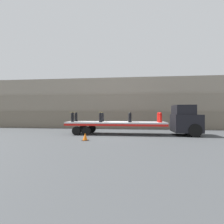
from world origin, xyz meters
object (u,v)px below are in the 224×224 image
at_px(fire_hydrant_black_near_2, 130,117).
at_px(fire_hydrant_black_far_0, 76,117).
at_px(fire_hydrant_black_far_2, 130,117).
at_px(fire_hydrant_black_far_1, 103,117).
at_px(fire_hydrant_black_near_1, 101,117).
at_px(fire_hydrant_red_near_3, 160,117).
at_px(fire_hydrant_black_near_0, 72,117).
at_px(truck_cab, 186,120).
at_px(flatbed_trailer, 110,124).
at_px(fire_hydrant_red_far_3, 159,117).
at_px(traffic_cone, 85,137).

bearing_deg(fire_hydrant_black_near_2, fire_hydrant_black_far_0, 169.06).
xyz_separation_m(fire_hydrant_black_near_2, fire_hydrant_black_far_2, (0.00, 1.09, 0.00)).
bearing_deg(fire_hydrant_black_far_1, fire_hydrant_black_near_1, -90.00).
bearing_deg(fire_hydrant_red_near_3, fire_hydrant_black_near_0, 180.00).
xyz_separation_m(truck_cab, flatbed_trailer, (-7.33, 0.00, -0.42)).
height_order(fire_hydrant_black_far_2, fire_hydrant_red_near_3, same).
height_order(truck_cab, fire_hydrant_red_near_3, truck_cab).
height_order(fire_hydrant_black_near_0, fire_hydrant_red_near_3, same).
height_order(flatbed_trailer, fire_hydrant_black_far_0, fire_hydrant_black_far_0).
relative_size(flatbed_trailer, fire_hydrant_red_far_3, 10.20).
relative_size(fire_hydrant_black_far_1, fire_hydrant_black_far_2, 1.00).
bearing_deg(fire_hydrant_black_near_0, fire_hydrant_red_far_3, 7.34).
relative_size(truck_cab, fire_hydrant_red_near_3, 3.01).
distance_m(fire_hydrant_black_near_1, fire_hydrant_red_near_3, 5.65).
bearing_deg(fire_hydrant_black_far_2, truck_cab, -5.87).
xyz_separation_m(fire_hydrant_red_near_3, fire_hydrant_red_far_3, (0.00, 1.09, 0.00)).
xyz_separation_m(fire_hydrant_black_far_0, fire_hydrant_black_near_2, (5.65, -1.09, 0.00)).
distance_m(truck_cab, flatbed_trailer, 7.34).
distance_m(fire_hydrant_black_far_1, fire_hydrant_black_near_2, 3.03).
height_order(fire_hydrant_black_near_1, fire_hydrant_black_far_1, same).
bearing_deg(fire_hydrant_black_far_2, fire_hydrant_black_near_2, -90.00).
bearing_deg(fire_hydrant_black_near_2, fire_hydrant_red_near_3, 0.00).
xyz_separation_m(fire_hydrant_black_far_2, fire_hydrant_red_far_3, (2.83, 0.00, 0.00)).
height_order(fire_hydrant_black_near_0, fire_hydrant_black_near_2, same).
height_order(fire_hydrant_black_near_1, fire_hydrant_black_near_2, same).
xyz_separation_m(fire_hydrant_black_far_0, fire_hydrant_black_near_1, (2.83, -1.09, 0.00)).
bearing_deg(fire_hydrant_black_near_1, fire_hydrant_black_near_0, 180.00).
bearing_deg(fire_hydrant_red_far_3, fire_hydrant_black_far_0, 180.00).
xyz_separation_m(truck_cab, fire_hydrant_black_far_0, (-10.96, 0.55, 0.26)).
bearing_deg(fire_hydrant_black_far_2, fire_hydrant_red_far_3, 0.00).
relative_size(fire_hydrant_black_near_1, fire_hydrant_red_near_3, 1.00).
relative_size(truck_cab, traffic_cone, 4.81).
distance_m(fire_hydrant_black_far_0, fire_hydrant_black_far_2, 5.65).
bearing_deg(flatbed_trailer, fire_hydrant_black_near_2, -15.16).
relative_size(fire_hydrant_red_near_3, traffic_cone, 1.60).
bearing_deg(fire_hydrant_red_far_3, fire_hydrant_black_far_2, 180.00).
distance_m(truck_cab, fire_hydrant_black_far_1, 8.16).
bearing_deg(fire_hydrant_black_far_1, fire_hydrant_black_near_0, -158.87).
relative_size(fire_hydrant_black_far_0, fire_hydrant_black_far_2, 1.00).
bearing_deg(fire_hydrant_black_near_0, fire_hydrant_black_far_1, 21.13).
relative_size(fire_hydrant_black_near_1, fire_hydrant_black_far_2, 1.00).
distance_m(fire_hydrant_black_far_1, fire_hydrant_black_far_2, 2.83).
relative_size(flatbed_trailer, fire_hydrant_black_far_0, 10.20).
relative_size(fire_hydrant_black_far_0, fire_hydrant_red_far_3, 1.00).
distance_m(fire_hydrant_red_near_3, traffic_cone, 7.28).
bearing_deg(traffic_cone, fire_hydrant_black_far_1, 82.83).
xyz_separation_m(truck_cab, fire_hydrant_black_near_1, (-8.14, -0.55, 0.26)).
xyz_separation_m(flatbed_trailer, fire_hydrant_black_near_1, (-0.81, -0.55, 0.68)).
xyz_separation_m(truck_cab, fire_hydrant_black_far_2, (-5.31, 0.55, 0.26)).
relative_size(fire_hydrant_black_near_0, traffic_cone, 1.60).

